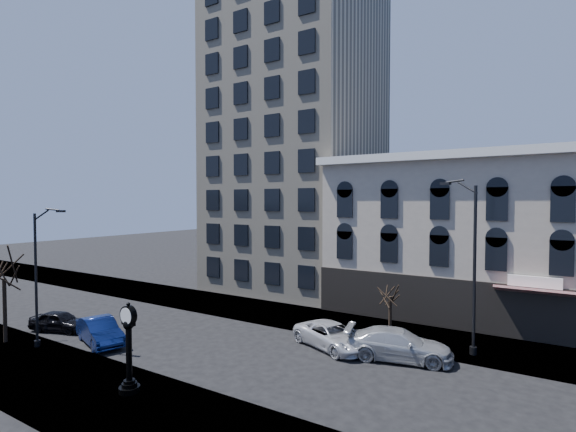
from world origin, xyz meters
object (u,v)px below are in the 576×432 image
Objects in this scene: warning_sign at (5,311)px; street_clock at (129,352)px; car_near_a at (60,321)px; street_lamp_near at (44,241)px; car_near_b at (100,331)px.

street_clock is at bearing 10.72° from warning_sign.
street_clock is 14.21m from warning_sign.
street_clock is 12.74m from car_near_a.
street_lamp_near reaches higher than car_near_b.
street_clock is at bearing -126.34° from car_near_a.
car_near_b is (1.87, 2.35, -5.81)m from street_lamp_near.
street_lamp_near is 3.85× the size of warning_sign.
street_clock is 8.35m from car_near_b.
car_near_b is at bearing 34.05° from street_lamp_near.
street_lamp_near is at bearing 16.08° from warning_sign.
street_clock is 0.87× the size of car_near_b.
warning_sign is 0.55× the size of car_near_a.
car_near_b is at bearing -110.87° from car_near_a.
street_clock is 10.47m from street_lamp_near.
car_near_b is at bearing 154.72° from street_clock.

